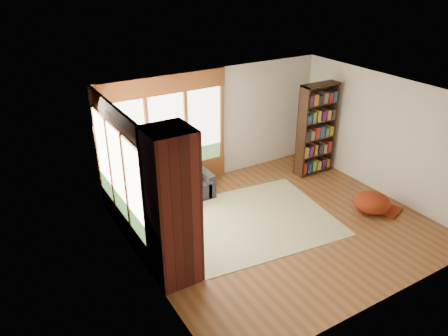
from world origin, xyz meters
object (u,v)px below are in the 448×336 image
area_rug (248,222)px  bookshelf (316,130)px  sectional_sofa (152,200)px  dog_tan (154,171)px  dog_brindle (165,191)px  pouf (372,202)px  brick_chimney (172,208)px

area_rug → bookshelf: bearing=22.0°
sectional_sofa → area_rug: 1.99m
dog_tan → dog_brindle: (-0.12, -0.77, -0.07)m
pouf → bookshelf: bearing=84.4°
area_rug → dog_brindle: (-1.42, 0.74, 0.75)m
pouf → dog_tan: size_ratio=0.67×
dog_brindle → pouf: bearing=-121.8°
dog_tan → dog_brindle: bearing=-104.6°
brick_chimney → dog_brindle: 1.66m
brick_chimney → sectional_sofa: size_ratio=1.18×
dog_brindle → sectional_sofa: bearing=-2.4°
pouf → dog_brindle: dog_brindle is taller
bookshelf → dog_brindle: (-4.04, -0.32, -0.34)m
pouf → sectional_sofa: bearing=149.8°
brick_chimney → sectional_sofa: bearing=77.7°
pouf → brick_chimney: bearing=177.1°
dog_tan → dog_brindle: 0.78m
sectional_sofa → pouf: bearing=-27.3°
sectional_sofa → brick_chimney: bearing=-99.4°
bookshelf → area_rug: bearing=-158.0°
brick_chimney → pouf: (4.34, -0.22, -1.09)m
bookshelf → pouf: size_ratio=2.95×
bookshelf → brick_chimney: bearing=-158.3°
brick_chimney → dog_brindle: (0.50, 1.49, -0.54)m
brick_chimney → dog_tan: bearing=74.7°
pouf → dog_brindle: size_ratio=0.86×
dog_tan → pouf: bearing=-39.7°
dog_tan → area_rug: bearing=-55.3°
brick_chimney → area_rug: size_ratio=0.78×
area_rug → pouf: 2.62m
bookshelf → dog_tan: bearing=173.4°
sectional_sofa → dog_tan: 0.59m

